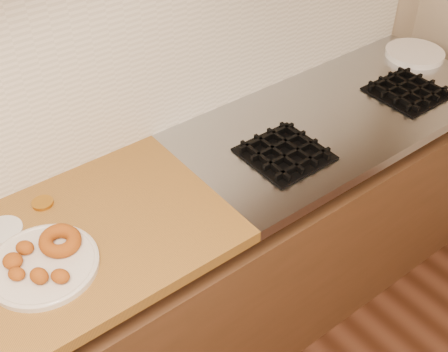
# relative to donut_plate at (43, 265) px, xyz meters

# --- Properties ---
(base_cabinet) EXTENTS (3.60, 0.60, 0.77)m
(base_cabinet) POSITION_rel_donut_plate_xyz_m (0.05, 0.05, -0.52)
(base_cabinet) COLOR #55321E
(base_cabinet) RESTS_ON floor
(stovetop) EXTENTS (1.30, 0.62, 0.04)m
(stovetop) POSITION_rel_donut_plate_xyz_m (1.20, 0.05, -0.03)
(stovetop) COLOR #9EA0A5
(stovetop) RESTS_ON base_cabinet
(burner_grates) EXTENTS (0.91, 0.26, 0.03)m
(burner_grates) POSITION_rel_donut_plate_xyz_m (1.18, -0.03, 0.00)
(burner_grates) COLOR black
(burner_grates) RESTS_ON stovetop
(donut_plate) EXTENTS (0.30, 0.30, 0.02)m
(donut_plate) POSITION_rel_donut_plate_xyz_m (0.00, 0.00, 0.00)
(donut_plate) COLOR beige
(donut_plate) RESTS_ON butcher_block
(ring_donut) EXTENTS (0.16, 0.17, 0.05)m
(ring_donut) POSITION_rel_donut_plate_xyz_m (0.07, 0.03, 0.03)
(ring_donut) COLOR #9B4214
(ring_donut) RESTS_ON donut_plate
(fried_dough_chunks) EXTENTS (0.15, 0.22, 0.05)m
(fried_dough_chunks) POSITION_rel_donut_plate_xyz_m (-0.03, -0.01, 0.03)
(fried_dough_chunks) COLOR #9B4214
(fried_dough_chunks) RESTS_ON donut_plate
(tub_lid) EXTENTS (0.13, 0.13, 0.01)m
(tub_lid) POSITION_rel_donut_plate_xyz_m (-0.04, 0.20, -0.01)
(tub_lid) COLOR silver
(tub_lid) RESTS_ON butcher_block
(brass_jar_lid) EXTENTS (0.08, 0.08, 0.01)m
(brass_jar_lid) POSITION_rel_donut_plate_xyz_m (0.10, 0.24, -0.00)
(brass_jar_lid) COLOR #AA7221
(brass_jar_lid) RESTS_ON butcher_block
(plate_stack) EXTENTS (0.25, 0.25, 0.02)m
(plate_stack) POSITION_rel_donut_plate_xyz_m (1.77, 0.15, 0.00)
(plate_stack) COLOR white
(plate_stack) RESTS_ON stovetop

